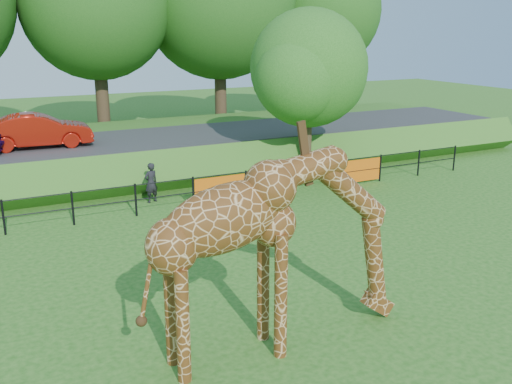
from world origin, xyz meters
TOP-DOWN VIEW (x-y plane):
  - ground at (0.00, 0.00)m, footprint 90.00×90.00m
  - giraffe at (0.39, -1.06)m, footprint 5.43×1.00m
  - perimeter_fence at (0.00, 8.00)m, footprint 28.07×0.10m
  - embankment at (0.00, 15.50)m, footprint 40.00×9.00m
  - road at (0.00, 14.00)m, footprint 40.00×5.00m
  - car_red at (-2.22, 13.92)m, footprint 4.14×1.65m
  - visitor at (0.90, 9.29)m, footprint 0.61×0.50m
  - tree_east at (7.60, 9.63)m, footprint 5.40×4.71m
  - bg_tree_line at (1.89, 22.00)m, footprint 37.30×8.80m

SIDE VIEW (x-z plane):
  - ground at x=0.00m, z-range 0.00..0.00m
  - perimeter_fence at x=0.00m, z-range 0.00..1.10m
  - embankment at x=0.00m, z-range 0.00..1.30m
  - visitor at x=0.90m, z-range 0.00..1.43m
  - road at x=0.00m, z-range 1.30..1.42m
  - giraffe at x=0.39m, z-range 0.00..3.88m
  - car_red at x=-2.22m, z-range 1.42..2.76m
  - tree_east at x=7.60m, z-range 0.90..7.66m
  - bg_tree_line at x=1.89m, z-range 1.28..13.10m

